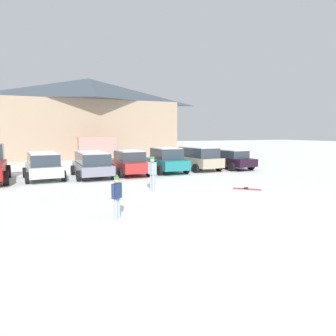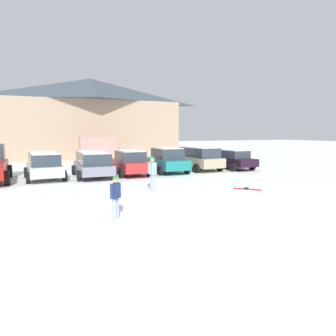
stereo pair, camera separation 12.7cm
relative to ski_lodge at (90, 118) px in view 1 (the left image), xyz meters
The scene contains 11 objects.
ground 27.57m from the ski_lodge, 87.62° to the right, with size 160.00×160.00×0.00m, color white.
ski_lodge is the anchor object (origin of this frame).
parked_silver_wagon 16.96m from the ski_lodge, 108.49° to the right, with size 2.42×4.39×1.63m.
parked_grey_wagon 16.49m from the ski_lodge, 98.56° to the right, with size 2.30×4.69×1.61m.
parked_red_sedan 16.16m from the ski_lodge, 89.78° to the right, with size 2.15×4.54×1.65m.
parked_teal_hatchback 16.32m from the ski_lodge, 79.95° to the right, with size 2.29×4.26×1.77m.
parked_beige_suv 16.74m from the ski_lodge, 70.30° to the right, with size 2.53×4.37×1.75m.
parked_black_sedan 18.18m from the ski_lodge, 62.33° to the right, with size 2.28×4.35×1.51m.
skier_teen_in_navy_coat 26.12m from the ski_lodge, 97.01° to the right, with size 0.40×0.40×1.41m.
skier_adult_in_blue_parka 22.00m from the ski_lodge, 91.20° to the right, with size 0.31×0.61×1.67m.
pair_of_skis 23.92m from the ski_lodge, 80.11° to the right, with size 1.20×1.16×0.08m.
Camera 1 is at (-6.53, -7.96, 2.84)m, focal length 32.00 mm.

